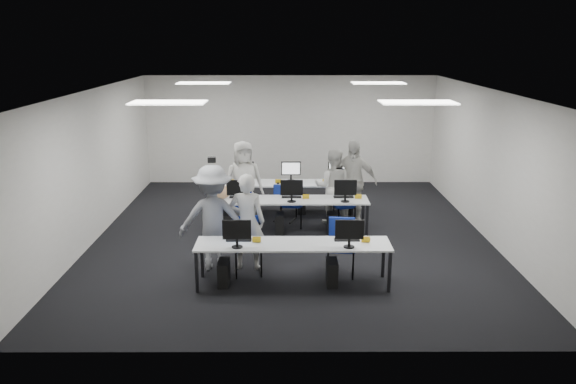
{
  "coord_description": "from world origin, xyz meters",
  "views": [
    {
      "loc": [
        -0.11,
        -11.04,
        3.98
      ],
      "look_at": [
        -0.08,
        -0.21,
        1.0
      ],
      "focal_mm": 35.0,
      "sensor_mm": 36.0,
      "label": 1
    }
  ],
  "objects_px": {
    "chair_5": "(241,208)",
    "student_2": "(244,182)",
    "chair_1": "(341,257)",
    "student_0": "(247,222)",
    "photographer": "(213,218)",
    "desk_mid": "(292,202)",
    "student_3": "(352,181)",
    "chair_2": "(241,214)",
    "chair_6": "(285,209)",
    "chair_4": "(343,212)",
    "chair_3": "(292,212)",
    "desk_front": "(293,246)",
    "chair_7": "(342,208)",
    "student_1": "(333,186)",
    "chair_0": "(247,256)"
  },
  "relations": [
    {
      "from": "chair_3",
      "to": "student_1",
      "type": "xyz_separation_m",
      "value": [
        0.9,
        0.19,
        0.53
      ]
    },
    {
      "from": "photographer",
      "to": "student_3",
      "type": "bearing_deg",
      "value": -140.05
    },
    {
      "from": "desk_mid",
      "to": "desk_front",
      "type": "bearing_deg",
      "value": -90.0
    },
    {
      "from": "desk_front",
      "to": "desk_mid",
      "type": "bearing_deg",
      "value": 90.0
    },
    {
      "from": "chair_0",
      "to": "photographer",
      "type": "xyz_separation_m",
      "value": [
        -0.6,
        0.19,
        0.63
      ]
    },
    {
      "from": "student_2",
      "to": "student_3",
      "type": "height_order",
      "value": "student_3"
    },
    {
      "from": "desk_front",
      "to": "chair_2",
      "type": "distance_m",
      "value": 3.28
    },
    {
      "from": "desk_front",
      "to": "student_2",
      "type": "relative_size",
      "value": 1.77
    },
    {
      "from": "student_2",
      "to": "chair_6",
      "type": "bearing_deg",
      "value": -15.21
    },
    {
      "from": "desk_mid",
      "to": "student_2",
      "type": "distance_m",
      "value": 1.36
    },
    {
      "from": "desk_front",
      "to": "desk_mid",
      "type": "relative_size",
      "value": 1.0
    },
    {
      "from": "student_1",
      "to": "chair_0",
      "type": "bearing_deg",
      "value": 65.6
    },
    {
      "from": "chair_1",
      "to": "student_0",
      "type": "bearing_deg",
      "value": 177.95
    },
    {
      "from": "student_1",
      "to": "chair_3",
      "type": "bearing_deg",
      "value": 19.3
    },
    {
      "from": "chair_2",
      "to": "student_2",
      "type": "bearing_deg",
      "value": 96.88
    },
    {
      "from": "photographer",
      "to": "desk_mid",
      "type": "bearing_deg",
      "value": -130.2
    },
    {
      "from": "desk_mid",
      "to": "student_1",
      "type": "relative_size",
      "value": 1.92
    },
    {
      "from": "desk_front",
      "to": "chair_3",
      "type": "bearing_deg",
      "value": 89.8
    },
    {
      "from": "chair_7",
      "to": "student_2",
      "type": "bearing_deg",
      "value": -171.38
    },
    {
      "from": "chair_0",
      "to": "student_1",
      "type": "relative_size",
      "value": 0.58
    },
    {
      "from": "chair_7",
      "to": "student_2",
      "type": "xyz_separation_m",
      "value": [
        -2.21,
        -0.06,
        0.63
      ]
    },
    {
      "from": "chair_6",
      "to": "student_0",
      "type": "relative_size",
      "value": 0.5
    },
    {
      "from": "chair_2",
      "to": "chair_6",
      "type": "bearing_deg",
      "value": 34.66
    },
    {
      "from": "chair_4",
      "to": "student_3",
      "type": "xyz_separation_m",
      "value": [
        0.2,
        0.2,
        0.66
      ]
    },
    {
      "from": "student_2",
      "to": "photographer",
      "type": "distance_m",
      "value": 2.74
    },
    {
      "from": "chair_3",
      "to": "chair_4",
      "type": "distance_m",
      "value": 1.13
    },
    {
      "from": "chair_5",
      "to": "desk_mid",
      "type": "bearing_deg",
      "value": -41.95
    },
    {
      "from": "chair_7",
      "to": "student_3",
      "type": "xyz_separation_m",
      "value": [
        0.19,
        -0.14,
        0.66
      ]
    },
    {
      "from": "student_0",
      "to": "chair_4",
      "type": "bearing_deg",
      "value": -125.4
    },
    {
      "from": "chair_4",
      "to": "photographer",
      "type": "xyz_separation_m",
      "value": [
        -2.53,
        -2.44,
        0.67
      ]
    },
    {
      "from": "chair_3",
      "to": "student_2",
      "type": "height_order",
      "value": "student_2"
    },
    {
      "from": "desk_mid",
      "to": "student_3",
      "type": "distance_m",
      "value": 1.55
    },
    {
      "from": "chair_5",
      "to": "student_2",
      "type": "distance_m",
      "value": 0.6
    },
    {
      "from": "student_3",
      "to": "chair_2",
      "type": "bearing_deg",
      "value": -161.95
    },
    {
      "from": "desk_mid",
      "to": "chair_4",
      "type": "distance_m",
      "value": 1.33
    },
    {
      "from": "chair_6",
      "to": "desk_mid",
      "type": "bearing_deg",
      "value": -60.9
    },
    {
      "from": "chair_2",
      "to": "student_0",
      "type": "bearing_deg",
      "value": -69.01
    },
    {
      "from": "photographer",
      "to": "chair_4",
      "type": "bearing_deg",
      "value": -140.06
    },
    {
      "from": "desk_mid",
      "to": "chair_2",
      "type": "relative_size",
      "value": 3.85
    },
    {
      "from": "chair_2",
      "to": "photographer",
      "type": "xyz_separation_m",
      "value": [
        -0.29,
        -2.36,
        0.68
      ]
    },
    {
      "from": "chair_4",
      "to": "photographer",
      "type": "bearing_deg",
      "value": -152.1
    },
    {
      "from": "chair_0",
      "to": "student_3",
      "type": "bearing_deg",
      "value": 43.3
    },
    {
      "from": "desk_front",
      "to": "chair_3",
      "type": "relative_size",
      "value": 3.32
    },
    {
      "from": "desk_front",
      "to": "chair_6",
      "type": "bearing_deg",
      "value": 92.29
    },
    {
      "from": "chair_3",
      "to": "student_3",
      "type": "distance_m",
      "value": 1.5
    },
    {
      "from": "student_3",
      "to": "chair_1",
      "type": "bearing_deg",
      "value": -88.34
    },
    {
      "from": "student_1",
      "to": "photographer",
      "type": "distance_m",
      "value": 3.45
    },
    {
      "from": "student_0",
      "to": "student_1",
      "type": "height_order",
      "value": "student_0"
    },
    {
      "from": "chair_1",
      "to": "student_1",
      "type": "bearing_deg",
      "value": 95.01
    },
    {
      "from": "desk_front",
      "to": "chair_2",
      "type": "xyz_separation_m",
      "value": [
        -1.1,
        3.06,
        -0.42
      ]
    }
  ]
}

